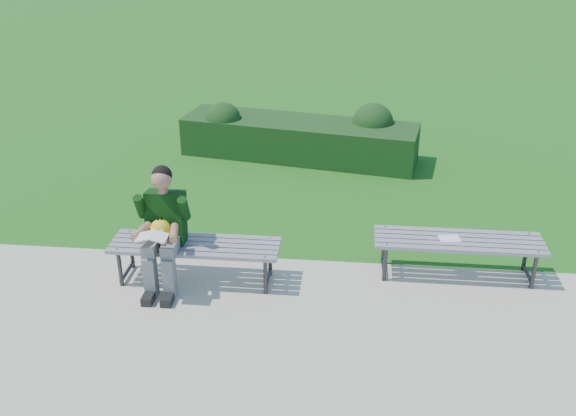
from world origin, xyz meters
TOP-DOWN VIEW (x-y plane):
  - ground at (0.00, 0.00)m, footprint 80.00×80.00m
  - walkway at (0.00, -1.75)m, footprint 30.00×3.50m
  - hedge at (-0.03, 3.34)m, footprint 3.84×1.58m
  - bench_left at (-0.85, -0.55)m, footprint 1.80×0.50m
  - bench_right at (1.95, -0.16)m, footprint 1.80×0.50m
  - seated_boy at (-1.15, -0.64)m, footprint 0.56×0.76m
  - paper_sheet at (1.85, -0.16)m, footprint 0.24×0.19m

SIDE VIEW (x-z plane):
  - ground at x=0.00m, z-range 0.00..0.00m
  - walkway at x=0.00m, z-range 0.00..0.02m
  - hedge at x=-0.03m, z-range -0.10..0.80m
  - bench_left at x=-0.85m, z-range 0.19..0.64m
  - bench_right at x=1.95m, z-range 0.19..0.64m
  - paper_sheet at x=1.85m, z-range 0.47..0.48m
  - seated_boy at x=-1.15m, z-range 0.06..1.37m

